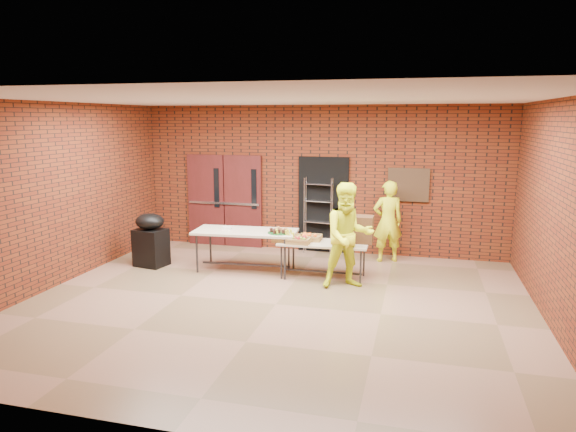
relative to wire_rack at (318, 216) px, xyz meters
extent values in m
cube|color=brown|center=(-0.02, -3.32, -0.85)|extent=(8.00, 7.00, 0.04)
cube|color=silver|center=(-0.02, -3.32, 2.39)|extent=(8.00, 7.00, 0.04)
cube|color=maroon|center=(-0.02, 0.20, 0.77)|extent=(8.00, 0.04, 3.20)
cube|color=maroon|center=(-0.02, -6.84, 0.77)|extent=(8.00, 0.04, 3.20)
cube|color=maroon|center=(-4.04, -3.32, 0.77)|extent=(0.04, 7.00, 3.20)
cube|color=maroon|center=(4.00, -3.32, 0.77)|extent=(0.04, 7.00, 3.20)
cube|color=#4E1616|center=(-2.67, 0.12, 0.22)|extent=(0.88, 0.08, 2.10)
cube|color=#4E1616|center=(-1.77, 0.12, 0.22)|extent=(0.88, 0.08, 2.10)
cube|color=black|center=(-2.39, 0.07, 0.52)|extent=(0.12, 0.02, 0.90)
cube|color=black|center=(-1.49, 0.07, 0.52)|extent=(0.12, 0.02, 0.90)
cube|color=#AAAAB1|center=(-2.22, 0.06, 0.17)|extent=(1.70, 0.04, 0.05)
cube|color=black|center=(0.08, 0.14, 0.22)|extent=(1.10, 0.06, 2.10)
cube|color=#3B2717|center=(1.88, 0.13, 0.72)|extent=(0.85, 0.04, 0.70)
cube|color=#BFB092|center=(-1.08, -1.71, -0.05)|extent=(2.01, 0.96, 0.04)
cube|color=#323237|center=(-1.08, -1.71, -0.70)|extent=(1.74, 0.17, 0.03)
cylinder|color=#323237|center=(-1.95, -1.39, -0.45)|extent=(0.04, 0.04, 0.76)
cylinder|color=#323237|center=(-0.21, -1.39, -0.45)|extent=(0.04, 0.04, 0.76)
cylinder|color=#323237|center=(-1.95, -2.04, -0.45)|extent=(0.04, 0.04, 0.76)
cylinder|color=#323237|center=(-0.21, -2.04, -0.45)|extent=(0.04, 0.04, 0.76)
cube|color=#BFB092|center=(0.44, -1.74, -0.18)|extent=(1.65, 0.72, 0.04)
cube|color=#323237|center=(0.44, -1.74, -0.72)|extent=(1.45, 0.07, 0.03)
cylinder|color=#323237|center=(-0.28, -1.47, -0.51)|extent=(0.03, 0.03, 0.64)
cylinder|color=#323237|center=(1.17, -1.47, -0.51)|extent=(0.03, 0.03, 0.64)
cylinder|color=#323237|center=(-0.28, -2.02, -0.51)|extent=(0.03, 0.03, 0.64)
cylinder|color=#323237|center=(1.17, -2.02, -0.51)|extent=(0.03, 0.03, 0.64)
cube|color=#AB8745|center=(-0.23, -1.83, -0.12)|extent=(0.47, 0.37, 0.07)
cube|color=#AB8745|center=(0.18, -1.64, -0.13)|extent=(0.41, 0.32, 0.06)
cube|color=#AB8745|center=(0.02, -1.93, -0.13)|extent=(0.42, 0.32, 0.06)
cylinder|color=#13491B|center=(-0.40, -1.78, -0.02)|extent=(0.41, 0.41, 0.02)
cube|color=white|center=(-1.45, -1.73, 0.00)|extent=(0.16, 0.11, 0.05)
cube|color=#553A1D|center=(1.14, -1.58, 0.09)|extent=(0.38, 0.34, 0.49)
cylinder|color=white|center=(0.71, -1.91, -0.05)|extent=(0.07, 0.07, 0.22)
cylinder|color=white|center=(0.86, -1.88, -0.03)|extent=(0.09, 0.09, 0.26)
cylinder|color=white|center=(0.71, -1.72, -0.04)|extent=(0.08, 0.08, 0.23)
cube|color=black|center=(-3.04, -1.83, -0.46)|extent=(0.66, 0.58, 0.74)
ellipsoid|color=black|center=(-3.04, -1.83, 0.07)|extent=(0.65, 0.59, 0.32)
imported|color=#EEFA1B|center=(1.51, -0.31, 0.01)|extent=(0.71, 0.58, 1.68)
imported|color=#EEFA1B|center=(0.96, -2.17, 0.09)|extent=(1.09, 0.99, 1.84)
camera|label=1|loc=(2.12, -10.78, 2.08)|focal=32.00mm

